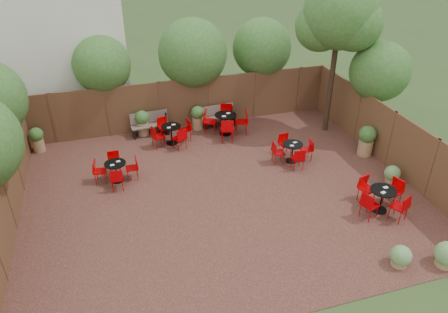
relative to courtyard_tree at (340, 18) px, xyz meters
name	(u,v)px	position (x,y,z in m)	size (l,w,h in m)	color
ground	(221,193)	(-5.26, -2.98, -4.41)	(80.00, 80.00, 0.00)	#354F23
courtyard_paving	(221,192)	(-5.26, -2.98, -4.40)	(12.00, 10.00, 0.02)	#351B15
fence_back	(186,103)	(-5.26, 2.02, -3.41)	(12.00, 0.08, 2.00)	#4D2D1C
fence_left	(7,200)	(-11.26, -2.98, -3.41)	(0.08, 10.00, 2.00)	#4D2D1C
fence_right	(390,139)	(0.74, -2.98, -3.41)	(0.08, 10.00, 2.00)	#4D2D1C
neighbour_building	(55,18)	(-9.76, 5.02, -0.41)	(5.00, 4.00, 8.00)	silver
overhang_foliage	(137,85)	(-7.25, -0.05, -1.67)	(15.54, 10.65, 2.73)	#2F5E1E
courtyard_tree	(340,18)	(0.00, 0.00, 0.00)	(2.77, 2.67, 5.90)	black
park_bench_left	(150,123)	(-6.79, 1.64, -3.93)	(1.50, 0.57, 0.91)	brown
park_bench_right	(218,116)	(-4.01, 1.64, -3.96)	(1.41, 0.57, 0.85)	brown
bistro_tables	(236,149)	(-4.20, -1.22, -3.96)	(8.78, 7.70, 0.96)	black
planters	(209,130)	(-4.78, 0.29, -3.84)	(11.86, 4.51, 1.13)	#97744B
low_shrubs	(418,230)	(-0.82, -6.59, -4.10)	(2.66, 4.22, 0.68)	#97744B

